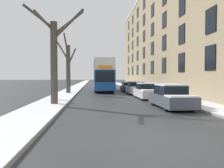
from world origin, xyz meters
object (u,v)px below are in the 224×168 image
Objects in this scene: parked_car_0 at (171,97)px; parked_car_1 at (148,91)px; double_decker_bus at (103,74)px; parked_car_2 at (136,88)px; bare_tree_left_0 at (54,57)px; parked_car_3 at (129,87)px; pedestrian_left_sidewalk at (55,90)px; bare_tree_left_1 at (68,67)px.

parked_car_0 is 1.08× the size of parked_car_1.
double_decker_bus is 2.65× the size of parked_car_2.
bare_tree_left_0 is at bearing 167.69° from parked_car_0.
parked_car_3 is (3.50, -0.82, -1.79)m from double_decker_bus.
parked_car_1 is at bearing -87.13° from pedestrian_left_sidewalk.
bare_tree_left_0 reaches higher than parked_car_1.
double_decker_bus is 2.48× the size of parked_car_3.
parked_car_0 is at bearing -90.00° from parked_car_1.
bare_tree_left_1 is (-0.22, 10.17, -0.24)m from bare_tree_left_0.
bare_tree_left_1 is 1.65× the size of parked_car_1.
double_decker_bus is (4.21, 5.09, -0.68)m from bare_tree_left_1.
pedestrian_left_sidewalk is (-7.86, 4.10, 0.25)m from parked_car_0.
parked_car_3 is at bearing 90.00° from parked_car_1.
bare_tree_left_1 is at bearing 142.49° from parked_car_1.
parked_car_2 is 5.04m from parked_car_3.
double_decker_bus reaches higher than parked_car_3.
double_decker_bus reaches higher than parked_car_2.
parked_car_1 is 1.03× the size of parked_car_2.
parked_car_1 is at bearing -90.00° from parked_car_3.
parked_car_3 is 2.46× the size of pedestrian_left_sidewalk.
parked_car_2 is at bearing -5.70° from bare_tree_left_1.
parked_car_0 is 1.11× the size of parked_car_2.
double_decker_bus is 17.33m from parked_car_0.
parked_car_0 is at bearing -90.00° from parked_car_2.
pedestrian_left_sidewalk is at bearing 98.48° from bare_tree_left_0.
pedestrian_left_sidewalk is (-7.86, -11.98, 0.33)m from parked_car_3.
bare_tree_left_1 reaches higher than parked_car_2.
parked_car_3 is (-0.00, 10.19, -0.05)m from parked_car_1.
bare_tree_left_1 is 9.16m from parked_car_3.
parked_car_2 reaches higher than parked_car_1.
parked_car_0 is at bearing -12.31° from bare_tree_left_0.
bare_tree_left_1 reaches higher than bare_tree_left_0.
parked_car_0 is at bearing -90.00° from parked_car_3.
double_decker_bus is 4.01m from parked_car_3.
parked_car_0 is at bearing -127.46° from pedestrian_left_sidewalk.
pedestrian_left_sidewalk reaches higher than parked_car_3.
parked_car_0 is 2.55× the size of pedestrian_left_sidewalk.
bare_tree_left_1 is 0.64× the size of double_decker_bus.
bare_tree_left_0 reaches higher than parked_car_2.
parked_car_2 is 2.30× the size of pedestrian_left_sidewalk.
bare_tree_left_0 is 3.44m from pedestrian_left_sidewalk.
parked_car_2 reaches higher than parked_car_3.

